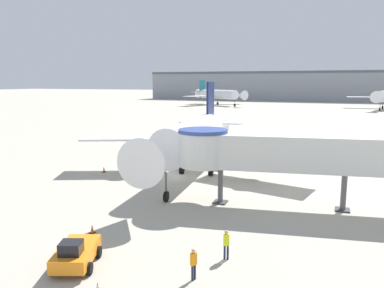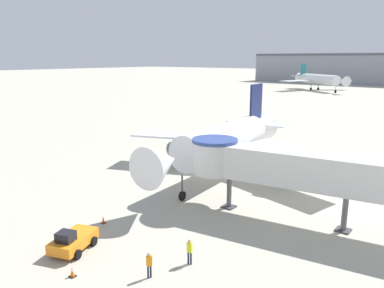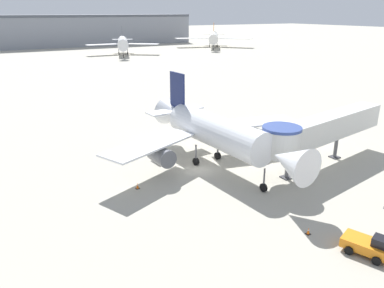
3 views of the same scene
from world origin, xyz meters
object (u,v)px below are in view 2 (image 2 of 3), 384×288
object	(u,v)px
main_airplane	(225,141)
traffic_cone_port_wing	(152,162)
jet_bridge	(292,168)
background_jet_teal_tail	(318,79)
pushback_tug_orange	(73,241)
traffic_cone_near_nose	(103,220)
traffic_cone_apron_front	(72,272)
ground_crew_marshaller	(149,263)
ground_crew_wing_walker	(190,250)

from	to	relation	value
main_airplane	traffic_cone_port_wing	world-z (taller)	main_airplane
jet_bridge	background_jet_teal_tail	xyz separation A→B (m)	(-44.76, 127.58, 0.20)
jet_bridge	background_jet_teal_tail	distance (m)	135.20
background_jet_teal_tail	pushback_tug_orange	bearing A→B (deg)	-130.05
pushback_tug_orange	traffic_cone_near_nose	world-z (taller)	pushback_tug_orange
jet_bridge	traffic_cone_apron_front	world-z (taller)	jet_bridge
traffic_cone_port_wing	traffic_cone_apron_front	distance (m)	25.19
main_airplane	traffic_cone_near_nose	size ratio (longest dim) A/B	44.83
pushback_tug_orange	ground_crew_marshaller	xyz separation A→B (m)	(6.58, 0.95, 0.23)
traffic_cone_port_wing	background_jet_teal_tail	size ratio (longest dim) A/B	0.02
jet_bridge	pushback_tug_orange	bearing A→B (deg)	-133.53
jet_bridge	background_jet_teal_tail	bearing A→B (deg)	99.96
pushback_tug_orange	traffic_cone_near_nose	size ratio (longest dim) A/B	6.58
ground_crew_marshaller	background_jet_teal_tail	size ratio (longest dim) A/B	0.06
main_airplane	pushback_tug_orange	size ratio (longest dim) A/B	6.81
traffic_cone_near_nose	traffic_cone_apron_front	size ratio (longest dim) A/B	0.92
main_airplane	traffic_cone_apron_front	size ratio (longest dim) A/B	41.21
traffic_cone_port_wing	ground_crew_marshaller	xyz separation A→B (m)	(17.62, -18.18, 0.66)
jet_bridge	pushback_tug_orange	distance (m)	17.68
traffic_cone_apron_front	background_jet_teal_tail	world-z (taller)	background_jet_teal_tail
pushback_tug_orange	ground_crew_wing_walker	bearing A→B (deg)	5.66
traffic_cone_apron_front	ground_crew_wing_walker	size ratio (longest dim) A/B	0.37
main_airplane	traffic_cone_apron_front	bearing A→B (deg)	-85.78
ground_crew_marshaller	background_jet_teal_tail	distance (m)	147.00
main_airplane	jet_bridge	world-z (taller)	main_airplane
pushback_tug_orange	background_jet_teal_tail	bearing A→B (deg)	83.38
background_jet_teal_tail	traffic_cone_apron_front	bearing A→B (deg)	-129.20
jet_bridge	traffic_cone_apron_front	size ratio (longest dim) A/B	31.42
jet_bridge	pushback_tug_orange	size ratio (longest dim) A/B	5.19
ground_crew_marshaller	ground_crew_wing_walker	bearing A→B (deg)	-172.95
background_jet_teal_tail	jet_bridge	bearing A→B (deg)	-124.60
traffic_cone_port_wing	jet_bridge	bearing A→B (deg)	-13.11
jet_bridge	traffic_cone_port_wing	bearing A→B (deg)	157.51
ground_crew_marshaller	traffic_cone_apron_front	bearing A→B (deg)	-26.57
pushback_tug_orange	ground_crew_marshaller	size ratio (longest dim) A/B	2.35
traffic_cone_apron_front	ground_crew_marshaller	world-z (taller)	ground_crew_marshaller
traffic_cone_port_wing	ground_crew_wing_walker	world-z (taller)	ground_crew_wing_walker
traffic_cone_apron_front	traffic_cone_near_nose	bearing A→B (deg)	127.48
traffic_cone_near_nose	traffic_cone_apron_front	world-z (taller)	traffic_cone_apron_front
main_airplane	pushback_tug_orange	distance (m)	20.66
traffic_cone_port_wing	ground_crew_wing_walker	bearing A→B (deg)	-39.68
main_airplane	ground_crew_wing_walker	size ratio (longest dim) A/B	15.38
main_airplane	ground_crew_marshaller	size ratio (longest dim) A/B	16.04
traffic_cone_apron_front	main_airplane	bearing A→B (deg)	99.03
pushback_tug_orange	ground_crew_marshaller	world-z (taller)	pushback_tug_orange
traffic_cone_port_wing	traffic_cone_apron_front	world-z (taller)	traffic_cone_port_wing
main_airplane	jet_bridge	bearing A→B (deg)	-34.83
traffic_cone_near_nose	jet_bridge	bearing A→B (deg)	41.08
jet_bridge	traffic_cone_near_nose	xyz separation A→B (m)	(-11.62, -10.13, -4.25)
traffic_cone_port_wing	background_jet_teal_tail	distance (m)	125.15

